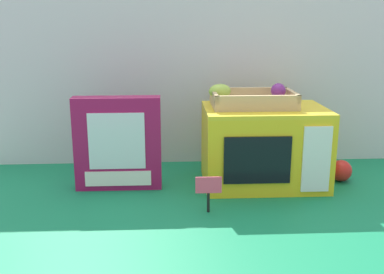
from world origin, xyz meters
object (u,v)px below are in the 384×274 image
(price_sign, at_px, (208,189))
(loose_toy_apple, at_px, (341,171))
(toy_microwave, at_px, (264,146))
(food_groups_crate, at_px, (252,100))
(cookie_set_box, at_px, (118,144))

(price_sign, height_order, loose_toy_apple, price_sign)
(toy_microwave, xyz_separation_m, food_groups_crate, (-0.04, 0.02, 0.14))
(food_groups_crate, xyz_separation_m, price_sign, (-0.15, -0.24, -0.20))
(price_sign, relative_size, loose_toy_apple, 1.45)
(cookie_set_box, height_order, loose_toy_apple, cookie_set_box)
(price_sign, distance_m, loose_toy_apple, 0.50)
(food_groups_crate, distance_m, price_sign, 0.35)
(toy_microwave, bearing_deg, food_groups_crate, 149.05)
(food_groups_crate, height_order, price_sign, food_groups_crate)
(cookie_set_box, bearing_deg, food_groups_crate, 5.99)
(loose_toy_apple, bearing_deg, toy_microwave, -178.73)
(cookie_set_box, height_order, price_sign, cookie_set_box)
(food_groups_crate, bearing_deg, loose_toy_apple, -3.49)
(toy_microwave, bearing_deg, cookie_set_box, -177.51)
(toy_microwave, xyz_separation_m, loose_toy_apple, (0.25, 0.01, -0.09))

